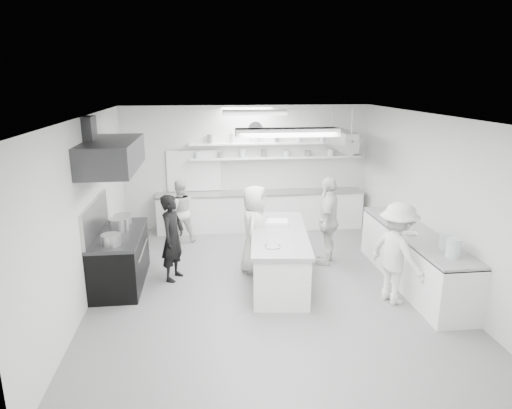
{
  "coord_description": "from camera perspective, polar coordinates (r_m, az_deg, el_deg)",
  "views": [
    {
      "loc": [
        -1.04,
        -7.4,
        3.57
      ],
      "look_at": [
        -0.12,
        0.6,
        1.35
      ],
      "focal_mm": 31.7,
      "sensor_mm": 36.0,
      "label": 1
    }
  ],
  "objects": [
    {
      "name": "bowl_island_b",
      "position": [
        8.17,
        1.92,
        -3.48
      ],
      "size": [
        0.19,
        0.19,
        0.06
      ],
      "primitive_type": "imported",
      "rotation": [
        0.0,
        0.0,
        0.0
      ],
      "color": "white",
      "rests_on": "prep_island"
    },
    {
      "name": "cook_right",
      "position": [
        7.73,
        17.37,
        -5.9
      ],
      "size": [
        1.0,
        1.26,
        1.7
      ],
      "primitive_type": "imported",
      "rotation": [
        0.0,
        0.0,
        1.95
      ],
      "color": "silver",
      "rests_on": "floor"
    },
    {
      "name": "light_fixture_rear",
      "position": [
        9.28,
        -0.14,
        11.52
      ],
      "size": [
        1.3,
        0.25,
        0.1
      ],
      "primitive_type": "cube",
      "color": "white",
      "rests_on": "ceiling"
    },
    {
      "name": "stove_pot",
      "position": [
        8.45,
        -16.93,
        -2.61
      ],
      "size": [
        0.35,
        0.35,
        0.29
      ],
      "primitive_type": "cylinder",
      "color": "#A1A1A1",
      "rests_on": "stove"
    },
    {
      "name": "right_counter",
      "position": [
        8.66,
        19.26,
        -6.45
      ],
      "size": [
        0.74,
        3.3,
        0.94
      ],
      "primitive_type": "cube",
      "color": "white",
      "rests_on": "floor"
    },
    {
      "name": "light_fixture_front",
      "position": [
        5.73,
        3.96,
        9.08
      ],
      "size": [
        1.3,
        0.25,
        0.1
      ],
      "primitive_type": "cube",
      "color": "white",
      "rests_on": "ceiling"
    },
    {
      "name": "bowl_right",
      "position": [
        8.36,
        18.92,
        -3.58
      ],
      "size": [
        0.3,
        0.3,
        0.06
      ],
      "primitive_type": "imported",
      "rotation": [
        0.0,
        0.0,
        -0.32
      ],
      "color": "white",
      "rests_on": "right_counter"
    },
    {
      "name": "pass_through_window",
      "position": [
        11.09,
        -7.83,
        4.25
      ],
      "size": [
        1.3,
        0.04,
        1.0
      ],
      "primitive_type": "cube",
      "color": "black",
      "rests_on": "wall_back"
    },
    {
      "name": "stove",
      "position": [
        8.54,
        -16.74,
        -6.69
      ],
      "size": [
        0.8,
        1.8,
        0.9
      ],
      "primitive_type": "cube",
      "color": "black",
      "rests_on": "floor"
    },
    {
      "name": "prep_island",
      "position": [
        8.29,
        2.91,
        -6.72
      ],
      "size": [
        1.19,
        2.52,
        0.89
      ],
      "primitive_type": "cube",
      "rotation": [
        0.0,
        0.0,
        -0.12
      ],
      "color": "white",
      "rests_on": "floor"
    },
    {
      "name": "wall_clock",
      "position": [
        10.99,
        -0.08,
        9.56
      ],
      "size": [
        0.32,
        0.05,
        0.32
      ],
      "primitive_type": "cylinder",
      "rotation": [
        1.57,
        0.0,
        0.0
      ],
      "color": "white",
      "rests_on": "wall_back"
    },
    {
      "name": "wall_right",
      "position": [
        8.68,
        21.37,
        0.54
      ],
      "size": [
        0.04,
        7.0,
        3.0
      ],
      "primitive_type": "cube",
      "color": "silver",
      "rests_on": "floor"
    },
    {
      "name": "cook_back",
      "position": [
        10.31,
        -9.57,
        -0.85
      ],
      "size": [
        0.78,
        0.65,
        1.44
      ],
      "primitive_type": "imported",
      "rotation": [
        0.0,
        0.0,
        -2.98
      ],
      "color": "silver",
      "rests_on": "floor"
    },
    {
      "name": "cook_stove",
      "position": [
        8.37,
        -10.48,
        -4.14
      ],
      "size": [
        0.59,
        0.69,
        1.61
      ],
      "primitive_type": "imported",
      "rotation": [
        0.0,
        0.0,
        1.15
      ],
      "color": "black",
      "rests_on": "floor"
    },
    {
      "name": "back_counter",
      "position": [
        11.13,
        0.59,
        -0.82
      ],
      "size": [
        5.0,
        0.6,
        0.92
      ],
      "primitive_type": "cube",
      "color": "white",
      "rests_on": "floor"
    },
    {
      "name": "cook_island_right",
      "position": [
        9.06,
        9.1,
        -2.03
      ],
      "size": [
        0.83,
        1.12,
        1.77
      ],
      "primitive_type": "imported",
      "rotation": [
        0.0,
        0.0,
        -2.01
      ],
      "color": "silver",
      "rests_on": "floor"
    },
    {
      "name": "cook_island_left",
      "position": [
        8.58,
        -0.16,
        -3.1
      ],
      "size": [
        0.76,
        0.95,
        1.69
      ],
      "primitive_type": "imported",
      "rotation": [
        0.0,
        0.0,
        1.27
      ],
      "color": "silver",
      "rests_on": "floor"
    },
    {
      "name": "exhaust_hood",
      "position": [
        8.05,
        -17.78,
        5.97
      ],
      "size": [
        0.85,
        2.0,
        0.5
      ],
      "primitive_type": "cube",
      "color": "#313133",
      "rests_on": "wall_left"
    },
    {
      "name": "ceiling",
      "position": [
        7.49,
        1.43,
        11.13
      ],
      "size": [
        6.0,
        7.0,
        0.02
      ],
      "primitive_type": "cube",
      "color": "white",
      "rests_on": "wall_back"
    },
    {
      "name": "wall_front",
      "position": [
        4.54,
        7.58,
        -11.86
      ],
      "size": [
        6.0,
        0.04,
        3.0
      ],
      "primitive_type": "cube",
      "color": "silver",
      "rests_on": "floor"
    },
    {
      "name": "wall_back",
      "position": [
        11.14,
        -1.13,
        4.71
      ],
      "size": [
        6.0,
        0.04,
        3.0
      ],
      "primitive_type": "cube",
      "color": "silver",
      "rests_on": "floor"
    },
    {
      "name": "pot_rack",
      "position": [
        10.34,
        10.67,
        8.1
      ],
      "size": [
        0.3,
        1.6,
        0.4
      ],
      "primitive_type": "cube",
      "color": "#A1A1A1",
      "rests_on": "ceiling"
    },
    {
      "name": "bowl_island_a",
      "position": [
        7.42,
        2.15,
        -5.47
      ],
      "size": [
        0.27,
        0.27,
        0.06
      ],
      "primitive_type": "imported",
      "rotation": [
        0.0,
        0.0,
        -0.05
      ],
      "color": "#A1A1A1",
      "rests_on": "prep_island"
    },
    {
      "name": "wall_left",
      "position": [
        7.93,
        -20.65,
        -0.73
      ],
      "size": [
        0.04,
        7.0,
        3.0
      ],
      "primitive_type": "cube",
      "color": "silver",
      "rests_on": "floor"
    },
    {
      "name": "shelf_lower",
      "position": [
        11.06,
        2.56,
        5.93
      ],
      "size": [
        4.2,
        0.26,
        0.04
      ],
      "primitive_type": "cube",
      "color": "white",
      "rests_on": "wall_back"
    },
    {
      "name": "shelf_upper",
      "position": [
        11.01,
        2.59,
        7.72
      ],
      "size": [
        4.2,
        0.26,
        0.04
      ],
      "primitive_type": "cube",
      "color": "white",
      "rests_on": "wall_back"
    },
    {
      "name": "floor",
      "position": [
        8.29,
        1.29,
        -10.18
      ],
      "size": [
        6.0,
        7.0,
        0.02
      ],
      "primitive_type": "cube",
      "color": "gray",
      "rests_on": "ground"
    }
  ]
}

